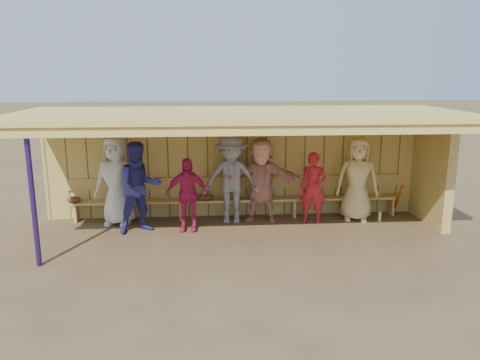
% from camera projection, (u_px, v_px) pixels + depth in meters
% --- Properties ---
extents(ground, '(90.00, 90.00, 0.00)m').
position_uv_depth(ground, '(241.00, 233.00, 9.68)').
color(ground, brown).
rests_on(ground, ground).
extents(player_b, '(1.05, 0.80, 1.93)m').
position_uv_depth(player_b, '(116.00, 181.00, 10.05)').
color(player_b, silver).
rests_on(player_b, ground).
extents(player_c, '(1.13, 1.02, 1.90)m').
position_uv_depth(player_c, '(140.00, 187.00, 9.58)').
color(player_c, navy).
rests_on(player_c, ground).
extents(player_d, '(0.94, 0.46, 1.55)m').
position_uv_depth(player_d, '(187.00, 194.00, 9.70)').
color(player_d, '#CB2054').
rests_on(player_d, ground).
extents(player_e, '(1.32, 0.82, 1.96)m').
position_uv_depth(player_e, '(232.00, 179.00, 10.21)').
color(player_e, gray).
rests_on(player_e, ground).
extents(player_f, '(1.82, 0.93, 1.88)m').
position_uv_depth(player_f, '(261.00, 180.00, 10.29)').
color(player_f, '#E2967F').
rests_on(player_f, ground).
extents(player_g, '(0.65, 0.52, 1.56)m').
position_uv_depth(player_g, '(313.00, 188.00, 10.24)').
color(player_g, red).
rests_on(player_g, ground).
extents(player_h, '(1.03, 0.80, 1.87)m').
position_uv_depth(player_h, '(357.00, 179.00, 10.35)').
color(player_h, '#E2C57F').
rests_on(player_h, ground).
extents(dugout_structure, '(8.80, 3.20, 2.50)m').
position_uv_depth(dugout_structure, '(257.00, 147.00, 9.99)').
color(dugout_structure, tan).
rests_on(dugout_structure, ground).
extents(bench, '(7.60, 0.34, 0.93)m').
position_uv_depth(bench, '(237.00, 195.00, 10.64)').
color(bench, tan).
rests_on(bench, ground).
extents(dugout_equipment, '(7.48, 0.62, 0.80)m').
position_uv_depth(dugout_equipment, '(204.00, 199.00, 10.47)').
color(dugout_equipment, '#D06418').
rests_on(dugout_equipment, ground).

